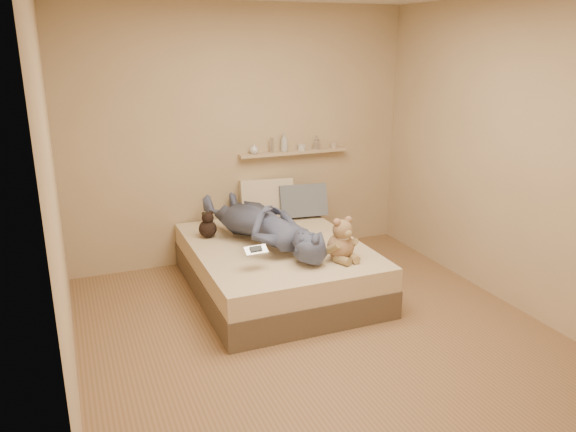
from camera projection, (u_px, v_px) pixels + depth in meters
name	position (u px, v px, depth m)	size (l,w,h in m)	color
room	(322.00, 175.00, 4.06)	(3.80, 3.80, 3.80)	#8B6848
bed	(277.00, 267.00, 5.20)	(1.50, 1.90, 0.45)	brown
game_console	(256.00, 250.00, 4.51)	(0.19, 0.09, 0.07)	#B1B4B8
teddy_bear	(342.00, 242.00, 4.72)	(0.31, 0.31, 0.38)	tan
dark_plush	(208.00, 226.00, 5.28)	(0.17, 0.17, 0.26)	black
pillow_cream	(267.00, 198.00, 5.88)	(0.55, 0.16, 0.40)	beige
pillow_grey	(303.00, 201.00, 5.90)	(0.50, 0.14, 0.34)	slate
person	(263.00, 223.00, 5.10)	(0.59, 1.61, 0.38)	#404765
wall_shelf	(294.00, 152.00, 5.94)	(1.20, 0.12, 0.03)	tan
shelf_bottles	(287.00, 145.00, 5.89)	(1.00, 0.11, 0.20)	silver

